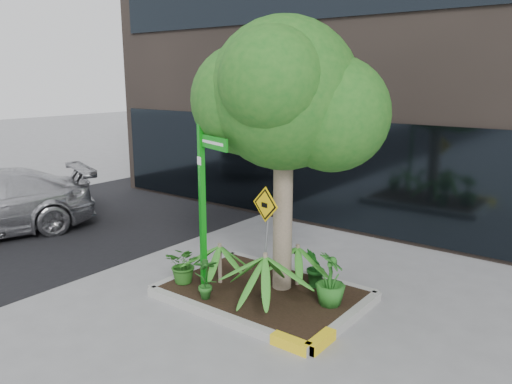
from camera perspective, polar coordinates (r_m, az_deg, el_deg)
The scene contains 13 objects.
ground at distance 8.64m, azimuth -1.52°, elevation -12.26°, with size 80.00×80.00×0.00m, color gray.
asphalt_road at distance 13.44m, azimuth -23.72°, elevation -4.01°, with size 7.00×80.00×0.01m, color black.
planter at distance 8.66m, azimuth 0.85°, elevation -11.44°, with size 3.35×2.36×0.15m.
tree at distance 8.05m, azimuth 3.30°, elevation 11.10°, with size 3.12×2.77×4.68m.
palm_front at distance 7.77m, azimuth 1.07°, elevation -7.40°, with size 1.00×1.00×1.11m.
palm_left at distance 8.73m, azimuth -4.18°, elevation -6.19°, with size 0.81×0.81×0.90m.
palm_back at distance 8.65m, azimuth 4.80°, elevation -6.30°, with size 0.82×0.82×0.92m.
shrub_a at distance 8.90m, azimuth -8.15°, elevation -8.18°, with size 0.61×0.61×0.68m, color #26601B.
shrub_b at distance 8.06m, azimuth 8.52°, elevation -9.86°, with size 0.47×0.47×0.85m, color #24681F.
shrub_c at distance 8.24m, azimuth -5.75°, elevation -9.67°, with size 0.39×0.39×0.74m, color #23621E.
shrub_d at distance 8.68m, azimuth 6.80°, elevation -8.59°, with size 0.39×0.39×0.71m, color #1B5E1D.
street_sign_post at distance 8.15m, azimuth -5.63°, elevation 0.38°, with size 0.87×1.11×3.10m.
cattle_sign at distance 7.95m, azimuth 1.10°, elevation -3.64°, with size 0.56×0.19×1.86m.
Camera 1 is at (4.91, -6.07, 3.69)m, focal length 35.00 mm.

